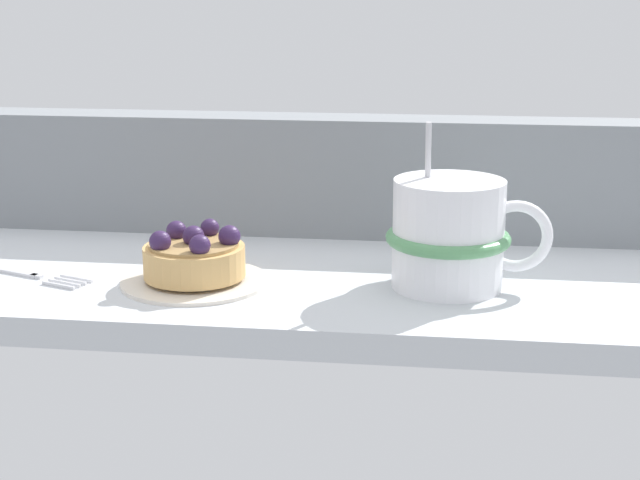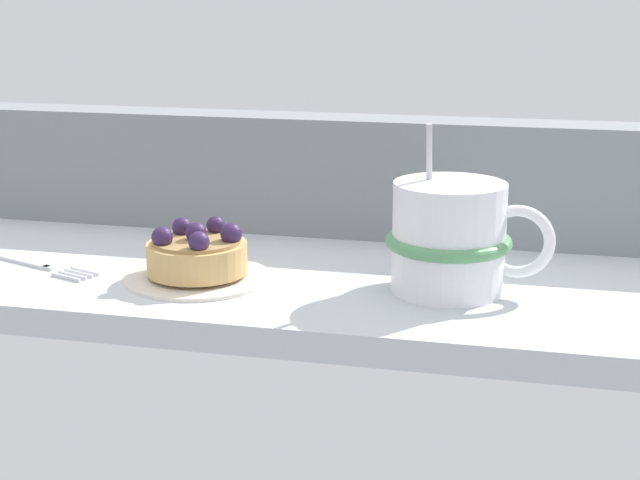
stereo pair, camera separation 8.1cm
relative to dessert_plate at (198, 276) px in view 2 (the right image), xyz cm
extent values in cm
cube|color=silver|center=(7.89, 5.72, -1.53)|extent=(80.94, 32.00, 2.45)
cube|color=gray|center=(7.89, 18.76, 5.65)|extent=(79.32, 5.91, 11.92)
cylinder|color=silver|center=(0.00, 0.00, 0.02)|extent=(12.70, 12.70, 0.65)
cylinder|color=silver|center=(0.00, 0.00, -0.14)|extent=(6.99, 6.99, 0.32)
cylinder|color=tan|center=(0.00, 0.00, 1.67)|extent=(8.67, 8.67, 2.64)
cylinder|color=#AB854F|center=(0.00, 0.00, 3.14)|extent=(7.63, 7.63, 0.30)
sphere|color=#331E47|center=(0.00, 0.00, 3.85)|extent=(1.86, 1.86, 1.86)
sphere|color=#331E47|center=(3.03, 0.35, 3.88)|extent=(1.90, 1.90, 1.90)
sphere|color=#331E47|center=(0.70, 2.95, 3.86)|extent=(1.65, 1.65, 1.65)
sphere|color=#331E47|center=(-1.97, 1.71, 3.82)|extent=(1.79, 1.79, 1.79)
sphere|color=#331E47|center=(-2.33, -1.94, 3.84)|extent=(1.83, 1.83, 1.83)
sphere|color=#331E47|center=(1.24, -2.71, 3.86)|extent=(1.78, 1.78, 1.78)
cylinder|color=white|center=(21.38, 1.86, 4.31)|extent=(9.32, 9.32, 9.22)
torus|color=#569960|center=(21.38, 1.86, 3.97)|extent=(10.47, 10.47, 1.11)
torus|color=white|center=(26.95, 1.86, 4.31)|extent=(6.11, 0.94, 6.11)
cylinder|color=#B7B7BC|center=(19.52, 2.56, 10.13)|extent=(0.56, 1.90, 7.14)
cube|color=silver|center=(-19.99, 1.85, 0.00)|extent=(12.09, 5.09, 0.60)
cube|color=silver|center=(-14.07, -0.36, 0.00)|extent=(1.32, 0.94, 0.60)
cube|color=silver|center=(-11.18, -2.62, 0.00)|extent=(3.36, 1.45, 0.60)
cube|color=silver|center=(-10.92, -1.93, 0.00)|extent=(3.36, 1.45, 0.60)
cube|color=silver|center=(-10.66, -1.24, 0.00)|extent=(3.36, 1.45, 0.60)
cube|color=silver|center=(-10.41, -0.56, 0.00)|extent=(3.36, 1.45, 0.60)
camera|label=1|loc=(20.82, -76.55, 24.77)|focal=53.99mm
camera|label=2|loc=(28.77, -75.09, 24.77)|focal=53.99mm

